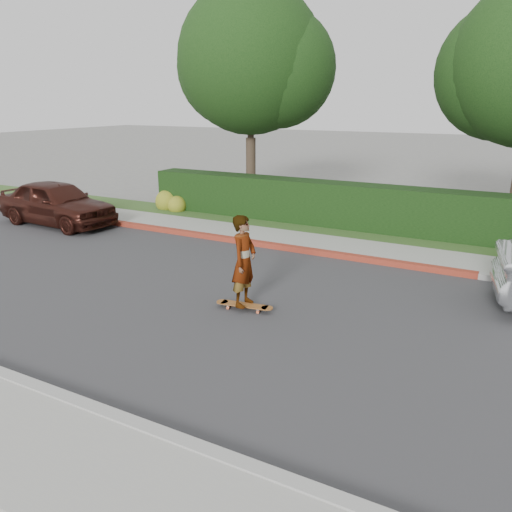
% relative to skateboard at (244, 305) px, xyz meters
% --- Properties ---
extents(ground, '(120.00, 120.00, 0.00)m').
position_rel_skateboard_xyz_m(ground, '(2.98, 0.10, -0.10)').
color(ground, slate).
rests_on(ground, ground).
extents(road, '(60.00, 8.00, 0.01)m').
position_rel_skateboard_xyz_m(road, '(2.98, 0.10, -0.10)').
color(road, '#2D2D30').
rests_on(road, ground).
extents(curb_near, '(60.00, 0.20, 0.15)m').
position_rel_skateboard_xyz_m(curb_near, '(2.98, -4.00, -0.03)').
color(curb_near, '#9E9E99').
rests_on(curb_near, ground).
extents(curb_far, '(60.00, 0.20, 0.15)m').
position_rel_skateboard_xyz_m(curb_far, '(2.98, 4.20, -0.03)').
color(curb_far, '#9E9E99').
rests_on(curb_far, ground).
extents(curb_red_section, '(12.00, 0.21, 0.15)m').
position_rel_skateboard_xyz_m(curb_red_section, '(-2.02, 4.20, -0.03)').
color(curb_red_section, maroon).
rests_on(curb_red_section, ground).
extents(sidewalk_far, '(60.00, 1.60, 0.12)m').
position_rel_skateboard_xyz_m(sidewalk_far, '(2.98, 5.10, -0.04)').
color(sidewalk_far, gray).
rests_on(sidewalk_far, ground).
extents(planting_strip, '(60.00, 1.60, 0.10)m').
position_rel_skateboard_xyz_m(planting_strip, '(2.98, 6.70, -0.05)').
color(planting_strip, '#2D4C1E').
rests_on(planting_strip, ground).
extents(hedge, '(15.00, 1.00, 1.50)m').
position_rel_skateboard_xyz_m(hedge, '(-0.02, 7.30, 0.65)').
color(hedge, black).
rests_on(hedge, ground).
extents(flowering_shrub, '(1.40, 1.00, 0.90)m').
position_rel_skateboard_xyz_m(flowering_shrub, '(-7.03, 6.83, 0.23)').
color(flowering_shrub, '#2D4C19').
rests_on(flowering_shrub, ground).
extents(tree_left, '(5.99, 5.21, 8.00)m').
position_rel_skateboard_xyz_m(tree_left, '(-4.54, 8.78, 5.16)').
color(tree_left, '#33261C').
rests_on(tree_left, ground).
extents(skateboard, '(1.21, 0.41, 0.11)m').
position_rel_skateboard_xyz_m(skateboard, '(0.00, 0.00, 0.00)').
color(skateboard, '#D8623B').
rests_on(skateboard, ground).
extents(skateboarder, '(0.46, 0.68, 1.82)m').
position_rel_skateboard_xyz_m(skateboarder, '(0.00, 0.00, 0.93)').
color(skateboarder, white).
rests_on(skateboarder, skateboard).
extents(car_maroon, '(4.49, 2.01, 1.50)m').
position_rel_skateboard_xyz_m(car_maroon, '(-9.07, 3.35, 0.65)').
color(car_maroon, '#3B1912').
rests_on(car_maroon, ground).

